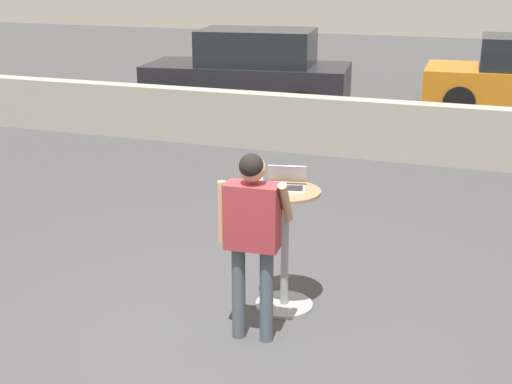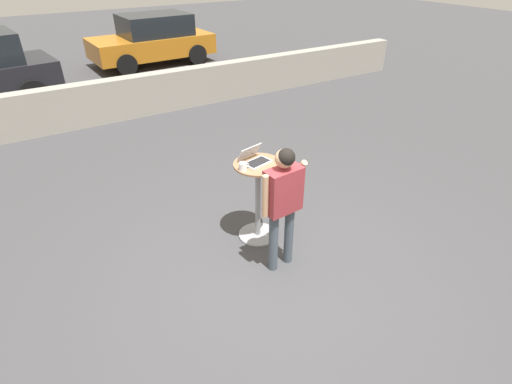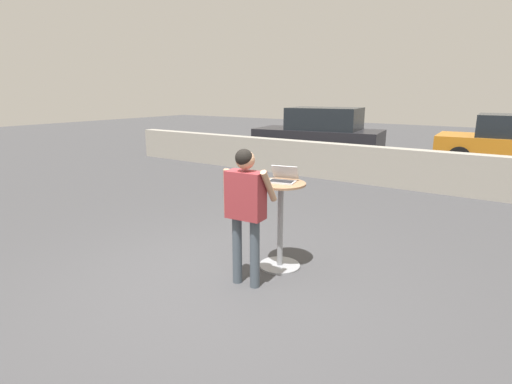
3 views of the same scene
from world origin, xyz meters
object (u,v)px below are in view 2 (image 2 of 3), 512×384
object	(u,v)px
parked_car_near_street	(153,39)
coffee_mug	(243,166)
standing_person	(283,196)
cafe_table	(258,197)
laptop	(255,159)

from	to	relation	value
parked_car_near_street	coffee_mug	bearing A→B (deg)	-102.97
standing_person	cafe_table	bearing A→B (deg)	83.54
coffee_mug	parked_car_near_street	size ratio (longest dim) A/B	0.03
standing_person	parked_car_near_street	bearing A→B (deg)	78.61
cafe_table	coffee_mug	bearing A→B (deg)	-169.00
coffee_mug	cafe_table	bearing A→B (deg)	11.00
laptop	standing_person	distance (m)	0.71
cafe_table	parked_car_near_street	distance (m)	9.92
standing_person	parked_car_near_street	xyz separation A→B (m)	(2.08, 10.35, -0.23)
cafe_table	coffee_mug	distance (m)	0.58
cafe_table	coffee_mug	world-z (taller)	coffee_mug
parked_car_near_street	cafe_table	bearing A→B (deg)	-101.71
coffee_mug	parked_car_near_street	xyz separation A→B (m)	(2.25, 9.76, -0.37)
laptop	coffee_mug	world-z (taller)	laptop
laptop	parked_car_near_street	distance (m)	9.87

